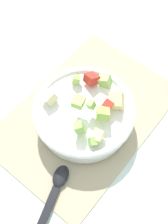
% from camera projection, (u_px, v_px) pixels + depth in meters
% --- Properties ---
extents(ground_plane, '(2.40, 2.40, 0.00)m').
position_uv_depth(ground_plane, '(85.00, 116.00, 0.82)').
color(ground_plane, silver).
extents(placemat, '(0.48, 0.33, 0.01)m').
position_uv_depth(placemat, '(85.00, 116.00, 0.82)').
color(placemat, tan).
rests_on(placemat, ground_plane).
extents(salad_bowl, '(0.26, 0.26, 0.12)m').
position_uv_depth(salad_bowl, '(84.00, 113.00, 0.78)').
color(salad_bowl, white).
rests_on(salad_bowl, placemat).
extents(serving_spoon, '(0.20, 0.09, 0.01)m').
position_uv_depth(serving_spoon, '(54.00, 192.00, 0.72)').
color(serving_spoon, black).
rests_on(serving_spoon, placemat).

